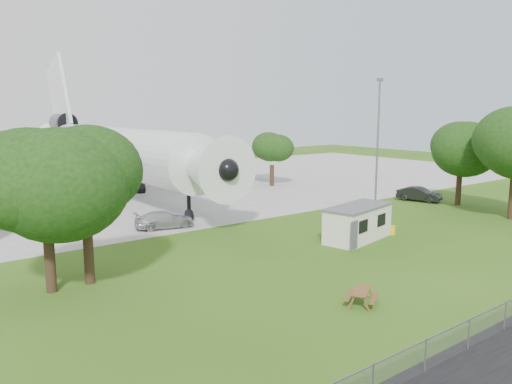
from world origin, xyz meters
TOP-DOWN VIEW (x-y plane):
  - ground at (0.00, 0.00)m, footprint 160.00×160.00m
  - concrete_apron at (0.00, 38.00)m, footprint 120.00×46.00m
  - airliner at (-2.00, 35.86)m, footprint 46.36×47.73m
  - site_cabin at (4.81, 5.01)m, footprint 6.96×3.93m
  - picnic_west at (-4.79, -3.68)m, footprint 2.32×2.22m
  - lamp_mast at (8.20, 6.20)m, footprint 0.16×0.16m
  - tree_west_big at (-16.69, 7.65)m, footprint 7.14×7.14m
  - tree_west_small at (-14.58, 7.76)m, footprint 6.24×6.24m
  - tree_east_back at (23.86, 8.19)m, footprint 7.42×7.42m
  - tree_far_apron at (16.79, 29.96)m, footprint 5.39×5.39m
  - car_ne_sedan at (22.45, 11.87)m, footprint 2.89×4.86m
  - car_apron_van at (-5.07, 17.21)m, footprint 5.18×2.98m

SIDE VIEW (x-z plane):
  - ground at x=0.00m, z-range 0.00..0.00m
  - picnic_west at x=-4.79m, z-range -0.38..0.38m
  - concrete_apron at x=0.00m, z-range 0.00..0.03m
  - car_apron_van at x=-5.07m, z-range 0.00..1.41m
  - car_ne_sedan at x=22.45m, z-range 0.00..1.51m
  - site_cabin at x=4.81m, z-range 0.00..2.62m
  - tree_far_apron at x=16.79m, z-range 0.97..8.32m
  - airliner at x=-2.00m, z-range -3.57..14.11m
  - tree_east_back at x=23.86m, z-range 1.06..10.61m
  - lamp_mast at x=8.20m, z-range 0.00..12.00m
  - tree_west_small at x=-14.58m, z-range 1.45..10.64m
  - tree_west_big at x=-16.69m, z-range 1.29..11.03m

